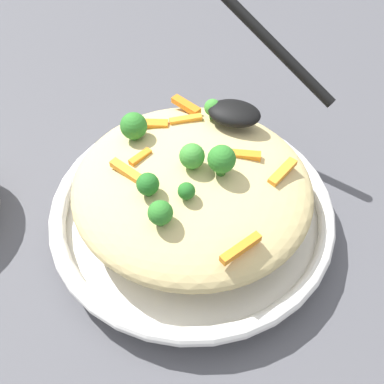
% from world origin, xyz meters
% --- Properties ---
extents(ground_plane, '(2.40, 2.40, 0.00)m').
position_xyz_m(ground_plane, '(0.00, 0.00, 0.00)').
color(ground_plane, '#4C4C51').
extents(serving_bowl, '(0.30, 0.30, 0.04)m').
position_xyz_m(serving_bowl, '(0.00, 0.00, 0.02)').
color(serving_bowl, white).
rests_on(serving_bowl, ground_plane).
extents(pasta_mound, '(0.25, 0.24, 0.06)m').
position_xyz_m(pasta_mound, '(0.00, 0.00, 0.07)').
color(pasta_mound, '#D1BA7A').
rests_on(pasta_mound, serving_bowl).
extents(carrot_piece_0, '(0.03, 0.04, 0.01)m').
position_xyz_m(carrot_piece_0, '(-0.06, 0.08, 0.09)').
color(carrot_piece_0, orange).
rests_on(carrot_piece_0, pasta_mound).
extents(carrot_piece_1, '(0.02, 0.04, 0.01)m').
position_xyz_m(carrot_piece_1, '(-0.09, -0.02, 0.09)').
color(carrot_piece_1, orange).
rests_on(carrot_piece_1, pasta_mound).
extents(carrot_piece_2, '(0.03, 0.02, 0.01)m').
position_xyz_m(carrot_piece_2, '(0.03, -0.07, 0.09)').
color(carrot_piece_2, orange).
rests_on(carrot_piece_2, pasta_mound).
extents(carrot_piece_3, '(0.02, 0.03, 0.01)m').
position_xyz_m(carrot_piece_3, '(0.05, -0.00, 0.10)').
color(carrot_piece_3, orange).
rests_on(carrot_piece_3, pasta_mound).
extents(carrot_piece_4, '(0.03, 0.02, 0.01)m').
position_xyz_m(carrot_piece_4, '(0.06, -0.05, 0.09)').
color(carrot_piece_4, orange).
rests_on(carrot_piece_4, pasta_mound).
extents(carrot_piece_5, '(0.03, 0.01, 0.01)m').
position_xyz_m(carrot_piece_5, '(-0.05, -0.03, 0.09)').
color(carrot_piece_5, orange).
rests_on(carrot_piece_5, pasta_mound).
extents(carrot_piece_6, '(0.04, 0.03, 0.01)m').
position_xyz_m(carrot_piece_6, '(0.06, 0.02, 0.10)').
color(carrot_piece_6, orange).
rests_on(carrot_piece_6, pasta_mound).
extents(carrot_piece_7, '(0.04, 0.03, 0.01)m').
position_xyz_m(carrot_piece_7, '(0.03, -0.09, 0.09)').
color(carrot_piece_7, orange).
rests_on(carrot_piece_7, pasta_mound).
extents(broccoli_floret_0, '(0.02, 0.02, 0.03)m').
position_xyz_m(broccoli_floret_0, '(0.00, 0.00, 0.11)').
color(broccoli_floret_0, '#377928').
rests_on(broccoli_floret_0, pasta_mound).
extents(broccoli_floret_1, '(0.02, 0.02, 0.03)m').
position_xyz_m(broccoli_floret_1, '(0.01, 0.07, 0.10)').
color(broccoli_floret_1, '#296820').
rests_on(broccoli_floret_1, pasta_mound).
extents(broccoli_floret_2, '(0.03, 0.03, 0.03)m').
position_xyz_m(broccoli_floret_2, '(0.07, -0.03, 0.11)').
color(broccoli_floret_2, '#296820').
rests_on(broccoli_floret_2, pasta_mound).
extents(broccoli_floret_3, '(0.02, 0.02, 0.02)m').
position_xyz_m(broccoli_floret_3, '(0.00, -0.08, 0.10)').
color(broccoli_floret_3, '#377928').
rests_on(broccoli_floret_3, pasta_mound).
extents(broccoli_floret_4, '(0.02, 0.02, 0.02)m').
position_xyz_m(broccoli_floret_4, '(-0.01, 0.04, 0.10)').
color(broccoli_floret_4, '#205B1C').
rests_on(broccoli_floret_4, pasta_mound).
extents(broccoli_floret_5, '(0.02, 0.02, 0.02)m').
position_xyz_m(broccoli_floret_5, '(0.03, 0.04, 0.11)').
color(broccoli_floret_5, '#205B1C').
rests_on(broccoli_floret_5, pasta_mound).
extents(broccoli_floret_6, '(0.03, 0.03, 0.03)m').
position_xyz_m(broccoli_floret_6, '(-0.03, 0.00, 0.11)').
color(broccoli_floret_6, '#296820').
rests_on(broccoli_floret_6, pasta_mound).
extents(serving_spoon, '(0.15, 0.12, 0.09)m').
position_xyz_m(serving_spoon, '(-0.04, -0.10, 0.12)').
color(serving_spoon, black).
rests_on(serving_spoon, pasta_mound).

